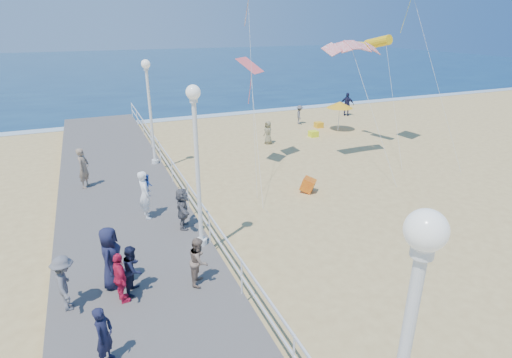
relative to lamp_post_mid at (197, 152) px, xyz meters
name	(u,v)px	position (x,y,z in m)	size (l,w,h in m)	color
ground	(335,225)	(5.35, 0.00, -3.66)	(160.00, 160.00, 0.00)	#D6B770
ocean	(131,66)	(5.35, 65.00, -3.65)	(160.00, 90.00, 0.05)	navy
surf_line	(197,117)	(5.35, 20.50, -3.63)	(160.00, 1.20, 0.04)	white
boardwalk	(137,263)	(-2.15, 0.00, -3.46)	(5.00, 44.00, 0.40)	#66625D
railing	(209,220)	(0.30, 0.00, -2.41)	(0.05, 42.00, 0.55)	white
lamp_post_mid	(197,152)	(0.00, 0.00, 0.00)	(0.44, 0.44, 5.32)	white
lamp_post_far	(149,102)	(0.00, 9.00, 0.00)	(0.44, 0.44, 5.32)	white
woman_holding_toddler	(145,195)	(-1.38, 2.74, -2.32)	(0.69, 0.45, 1.89)	white
toddler_held	(148,185)	(-1.23, 2.89, -1.99)	(0.41, 0.32, 0.84)	blue
spectator_0	(104,336)	(-3.29, -4.06, -2.54)	(0.53, 0.34, 1.44)	#161832
spectator_1	(199,261)	(-0.62, -2.04, -2.54)	(0.70, 0.54, 1.44)	#856C5B
spectator_2	(65,283)	(-4.08, -1.78, -2.49)	(1.00, 0.57, 1.55)	#5D5D62
spectator_3	(120,278)	(-2.76, -2.05, -2.53)	(0.86, 0.36, 1.46)	#CC1941
spectator_4	(111,258)	(-2.91, -1.23, -2.34)	(0.90, 0.58, 1.83)	#1A1D3A
spectator_5	(183,208)	(-0.28, 1.40, -2.49)	(1.43, 0.46, 1.54)	#5E5D62
spectator_6	(84,168)	(-3.45, 6.93, -2.35)	(0.67, 0.44, 1.83)	gray
spectator_7	(133,269)	(-2.40, -1.71, -2.55)	(0.69, 0.54, 1.42)	#171B33
beach_walker_a	(300,115)	(12.09, 15.13, -2.94)	(0.94, 0.54, 1.45)	#57575C
beach_walker_b	(347,104)	(17.18, 16.16, -2.70)	(1.13, 0.47, 1.93)	#1A1B3A
beach_walker_c	(268,133)	(7.61, 11.19, -2.91)	(0.73, 0.47, 1.49)	#7E7857
box_kite	(308,186)	(6.00, 3.24, -3.36)	(0.55, 0.55, 0.60)	red
beach_umbrella	(340,105)	(13.68, 12.20, -1.75)	(1.90, 1.90, 2.14)	white
beach_chair_left	(313,134)	(11.21, 11.53, -3.46)	(0.55, 0.55, 0.40)	#EDFF1A
beach_chair_right	(319,125)	(12.91, 13.61, -3.46)	(0.55, 0.55, 0.40)	#F5AC19
kite_parafoil	(353,45)	(10.03, 6.23, 2.66)	(3.28, 0.90, 0.30)	red
kite_windsock	(378,42)	(13.05, 8.03, 2.65)	(0.56, 0.56, 2.76)	yellow
kite_diamond_pink	(250,65)	(4.70, 7.09, 1.77)	(1.22, 1.22, 0.02)	#FF5D63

